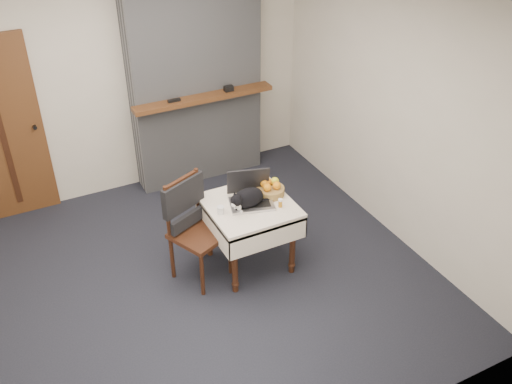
# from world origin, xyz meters

# --- Properties ---
(ground) EXTENTS (4.50, 4.50, 0.00)m
(ground) POSITION_xyz_m (0.00, 0.00, 0.00)
(ground) COLOR black
(ground) RESTS_ON ground
(room_shell) EXTENTS (4.52, 4.01, 2.61)m
(room_shell) POSITION_xyz_m (0.00, 0.46, 1.76)
(room_shell) COLOR beige
(room_shell) RESTS_ON ground
(door) EXTENTS (0.82, 0.10, 2.00)m
(door) POSITION_xyz_m (-1.20, 1.97, 1.00)
(door) COLOR brown
(door) RESTS_ON ground
(chimney) EXTENTS (1.62, 0.48, 2.60)m
(chimney) POSITION_xyz_m (0.90, 1.85, 1.30)
(chimney) COLOR gray
(chimney) RESTS_ON ground
(side_table) EXTENTS (0.78, 0.78, 0.70)m
(side_table) POSITION_xyz_m (0.68, 0.03, 0.59)
(side_table) COLOR #3B1D10
(side_table) RESTS_ON ground
(laptop) EXTENTS (0.48, 0.44, 0.30)m
(laptop) POSITION_xyz_m (0.71, 0.08, 0.77)
(laptop) COLOR #B7B7BC
(laptop) RESTS_ON side_table
(cat) EXTENTS (0.45, 0.27, 0.22)m
(cat) POSITION_xyz_m (0.65, 0.00, 0.79)
(cat) COLOR black
(cat) RESTS_ON side_table
(cream_jar) EXTENTS (0.07, 0.07, 0.07)m
(cream_jar) POSITION_xyz_m (0.38, 0.01, 0.74)
(cream_jar) COLOR silver
(cream_jar) RESTS_ON side_table
(pill_bottle) EXTENTS (0.04, 0.04, 0.08)m
(pill_bottle) POSITION_xyz_m (0.91, -0.14, 0.74)
(pill_bottle) COLOR #AB6E15
(pill_bottle) RESTS_ON side_table
(fruit_basket) EXTENTS (0.26, 0.26, 0.15)m
(fruit_basket) POSITION_xyz_m (0.93, 0.09, 0.76)
(fruit_basket) COLOR olive
(fruit_basket) RESTS_ON side_table
(desk_clutter) EXTENTS (0.15, 0.07, 0.01)m
(desk_clutter) POSITION_xyz_m (0.88, 0.06, 0.70)
(desk_clutter) COLOR black
(desk_clutter) RESTS_ON side_table
(chair) EXTENTS (0.60, 0.60, 1.02)m
(chair) POSITION_xyz_m (0.15, 0.18, 0.65)
(chair) COLOR #3B1D10
(chair) RESTS_ON ground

